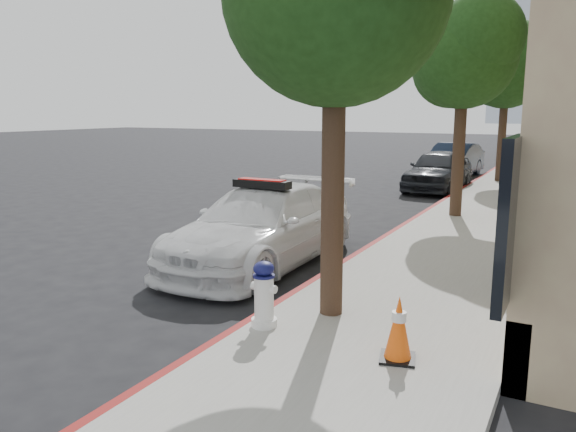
# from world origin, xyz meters

# --- Properties ---
(ground) EXTENTS (120.00, 120.00, 0.00)m
(ground) POSITION_xyz_m (0.00, 0.00, 0.00)
(ground) COLOR black
(ground) RESTS_ON ground
(sidewalk) EXTENTS (3.20, 50.00, 0.15)m
(sidewalk) POSITION_xyz_m (3.60, 10.00, 0.07)
(sidewalk) COLOR gray
(sidewalk) RESTS_ON ground
(curb_strip) EXTENTS (0.12, 50.00, 0.15)m
(curb_strip) POSITION_xyz_m (2.06, 10.00, 0.07)
(curb_strip) COLOR maroon
(curb_strip) RESTS_ON ground
(tree_mid) EXTENTS (2.77, 2.64, 5.43)m
(tree_mid) POSITION_xyz_m (2.93, 5.99, 4.16)
(tree_mid) COLOR black
(tree_mid) RESTS_ON sidewalk
(tree_far) EXTENTS (3.10, 3.00, 5.81)m
(tree_far) POSITION_xyz_m (2.93, 13.99, 4.39)
(tree_far) COLOR black
(tree_far) RESTS_ON sidewalk
(police_car) EXTENTS (2.04, 4.98, 1.59)m
(police_car) POSITION_xyz_m (0.58, 0.13, 0.72)
(police_car) COLOR white
(police_car) RESTS_ON ground
(parked_car_mid) EXTENTS (1.84, 4.34, 1.46)m
(parked_car_mid) POSITION_xyz_m (1.20, 11.34, 0.73)
(parked_car_mid) COLOR black
(parked_car_mid) RESTS_ON ground
(parked_car_far) EXTENTS (1.91, 4.46, 1.43)m
(parked_car_far) POSITION_xyz_m (0.81, 15.70, 0.72)
(parked_car_far) COLOR #131D31
(parked_car_far) RESTS_ON ground
(fire_hydrant) EXTENTS (0.35, 0.33, 0.85)m
(fire_hydrant) POSITION_xyz_m (2.35, -2.84, 0.56)
(fire_hydrant) COLOR white
(fire_hydrant) RESTS_ON sidewalk
(traffic_cone) EXTENTS (0.46, 0.46, 0.73)m
(traffic_cone) POSITION_xyz_m (4.12, -2.99, 0.51)
(traffic_cone) COLOR black
(traffic_cone) RESTS_ON sidewalk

